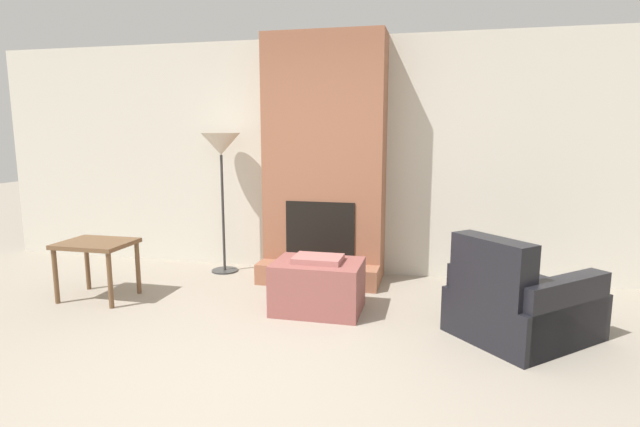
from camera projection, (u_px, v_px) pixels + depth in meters
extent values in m
plane|color=gray|center=(239.00, 385.00, 3.17)|extent=(24.00, 24.00, 0.00)
cube|color=beige|center=(330.00, 158.00, 5.60)|extent=(8.38, 0.06, 2.60)
cube|color=#935B42|center=(325.00, 159.00, 5.36)|extent=(1.28, 0.45, 2.60)
cube|color=#935B42|center=(317.00, 275.00, 5.20)|extent=(1.28, 0.28, 0.22)
cube|color=black|center=(320.00, 232.00, 5.26)|extent=(0.74, 0.02, 0.65)
cube|color=#8C4C47|center=(318.00, 286.00, 4.44)|extent=(0.77, 0.56, 0.45)
cube|color=#A56660|center=(318.00, 259.00, 4.40)|extent=(0.43, 0.31, 0.05)
cube|color=black|center=(524.00, 313.00, 3.92)|extent=(1.27, 1.26, 0.37)
cube|color=black|center=(491.00, 293.00, 3.69)|extent=(0.59, 0.61, 0.82)
cube|color=black|center=(562.00, 315.00, 3.62)|extent=(0.75, 0.72, 0.55)
cube|color=black|center=(492.00, 290.00, 4.18)|extent=(0.75, 0.72, 0.55)
cube|color=brown|center=(96.00, 244.00, 4.73)|extent=(0.66, 0.52, 0.04)
cylinder|color=brown|center=(56.00, 276.00, 4.63)|extent=(0.04, 0.04, 0.52)
cylinder|color=brown|center=(110.00, 281.00, 4.50)|extent=(0.04, 0.04, 0.52)
cylinder|color=brown|center=(87.00, 264.00, 5.05)|extent=(0.04, 0.04, 0.52)
cylinder|color=brown|center=(138.00, 268.00, 4.92)|extent=(0.04, 0.04, 0.52)
cylinder|color=#333333|center=(225.00, 270.00, 5.74)|extent=(0.30, 0.30, 0.02)
cylinder|color=#333333|center=(223.00, 213.00, 5.63)|extent=(0.03, 0.03, 1.32)
cone|color=beige|center=(221.00, 144.00, 5.51)|extent=(0.43, 0.43, 0.24)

